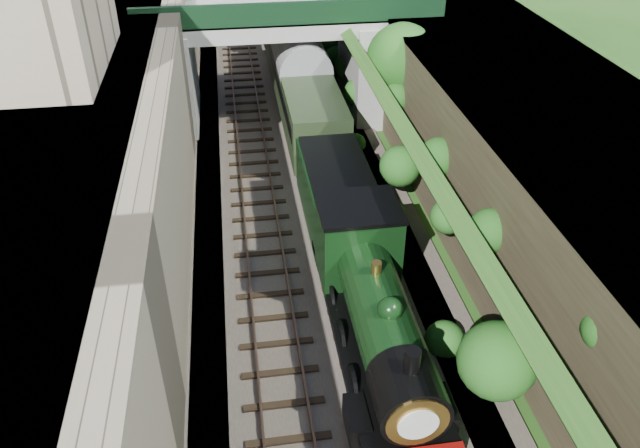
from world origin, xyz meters
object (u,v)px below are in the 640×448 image
Objects in this scene: locomotive at (375,310)px; tender at (336,199)px; tree at (403,61)px; road_bridge at (295,46)px.

tender is at bearing 90.00° from locomotive.
tree is 16.12m from locomotive.
tree reaches higher than locomotive.
road_bridge is 2.42× the size of tree.
locomotive is at bearing -107.26° from tree.
road_bridge is at bearing 135.81° from tree.
tender is (-4.71, -7.81, -3.03)m from tree.
tree is (4.97, -4.83, 0.57)m from road_bridge.
tree is 9.61m from tender.
tender is at bearing -88.84° from road_bridge.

